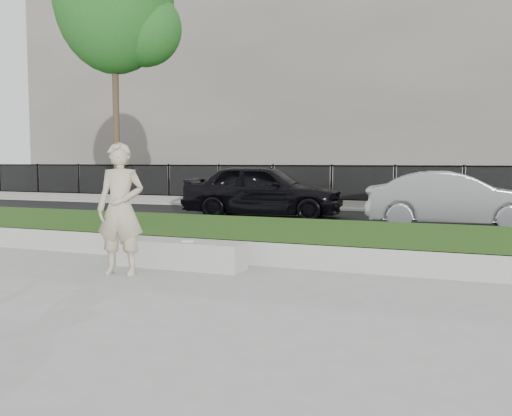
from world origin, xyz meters
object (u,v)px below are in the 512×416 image
at_px(man, 121,209).
at_px(stone_bench, 181,254).
at_px(car_dark, 263,191).
at_px(car_silver, 453,200).
at_px(book, 188,241).
at_px(young_tree, 119,1).

bearing_deg(man, stone_bench, 42.31).
height_order(car_dark, car_silver, car_dark).
relative_size(book, young_tree, 0.03).
distance_m(man, book, 1.21).
bearing_deg(car_silver, stone_bench, 144.73).
height_order(young_tree, car_dark, young_tree).
relative_size(car_dark, car_silver, 1.10).
relative_size(stone_bench, man, 1.07).
xyz_separation_m(stone_bench, car_dark, (-1.58, 7.83, 0.63)).
distance_m(stone_bench, man, 1.28).
height_order(stone_bench, car_silver, car_silver).
relative_size(stone_bench, car_silver, 0.49).
bearing_deg(car_dark, book, -173.92).
distance_m(man, car_dark, 8.71).
bearing_deg(stone_bench, book, -14.08).
bearing_deg(book, car_dark, 88.31).
distance_m(book, young_tree, 5.92).
relative_size(man, young_tree, 0.31).
bearing_deg(car_dark, young_tree, 162.27).
relative_size(man, book, 10.11).
xyz_separation_m(young_tree, car_dark, (1.12, 5.57, -4.25)).
bearing_deg(book, young_tree, 127.01).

